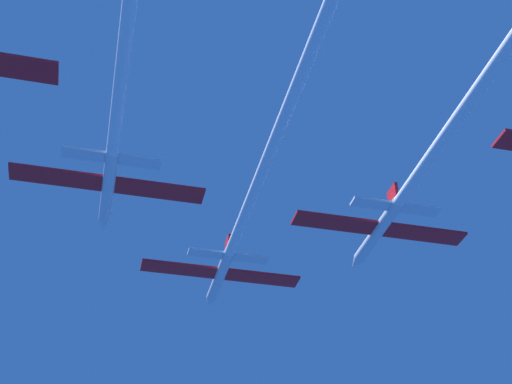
# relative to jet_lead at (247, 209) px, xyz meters

# --- Properties ---
(jet_lead) EXTENTS (16.82, 49.06, 2.79)m
(jet_lead) POSITION_rel_jet_lead_xyz_m (0.00, 0.00, 0.00)
(jet_lead) COLOR white
(jet_left_wing) EXTENTS (16.82, 45.78, 2.79)m
(jet_left_wing) POSITION_rel_jet_lead_xyz_m (-12.63, -12.28, 0.05)
(jet_left_wing) COLOR white
(jet_right_wing) EXTENTS (16.82, 54.71, 2.79)m
(jet_right_wing) POSITION_rel_jet_lead_xyz_m (12.74, -15.57, -0.52)
(jet_right_wing) COLOR white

